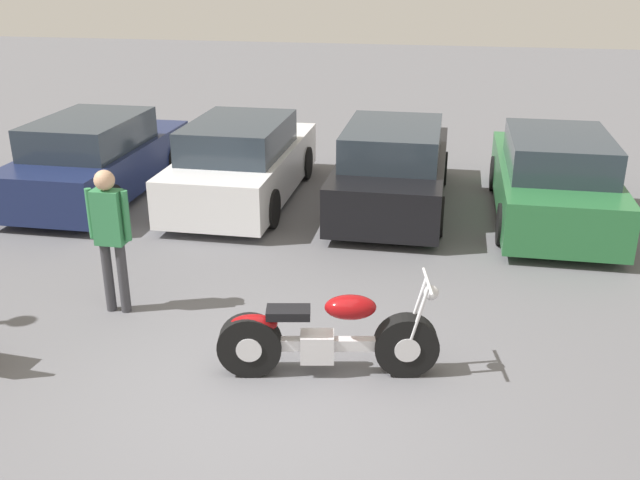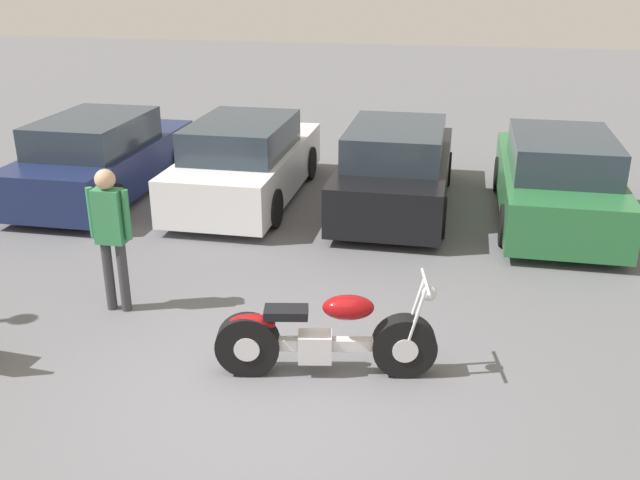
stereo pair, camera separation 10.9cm
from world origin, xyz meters
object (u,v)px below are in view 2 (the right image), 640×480
at_px(motorcycle, 323,338).
at_px(parked_car_white, 246,162).
at_px(parked_car_black, 396,169).
at_px(parked_car_navy, 102,158).
at_px(parked_car_green, 557,180).
at_px(person_standing, 111,228).

xyz_separation_m(motorcycle, parked_car_white, (-2.40, 5.32, 0.26)).
bearing_deg(parked_car_white, parked_car_black, 2.39).
distance_m(parked_car_white, parked_car_black, 2.60).
height_order(motorcycle, parked_car_black, parked_car_black).
xyz_separation_m(parked_car_navy, parked_car_black, (5.20, 0.34, 0.00)).
bearing_deg(parked_car_navy, parked_car_black, 3.73).
distance_m(motorcycle, parked_car_black, 5.44).
relative_size(motorcycle, parked_car_green, 0.52).
bearing_deg(motorcycle, person_standing, 161.19).
bearing_deg(parked_car_navy, parked_car_green, 1.28).
height_order(parked_car_navy, parked_car_green, same).
xyz_separation_m(parked_car_white, person_standing, (-0.31, -4.40, 0.39)).
distance_m(parked_car_white, parked_car_green, 5.20).
relative_size(motorcycle, parked_car_white, 0.52).
xyz_separation_m(motorcycle, person_standing, (-2.71, 0.92, 0.65)).
height_order(motorcycle, parked_car_navy, parked_car_navy).
xyz_separation_m(parked_car_black, parked_car_green, (2.60, -0.16, 0.00)).
xyz_separation_m(parked_car_white, parked_car_black, (2.60, 0.11, 0.00)).
bearing_deg(parked_car_white, parked_car_navy, -174.94).
xyz_separation_m(parked_car_navy, person_standing, (2.29, -4.17, 0.39)).
distance_m(motorcycle, person_standing, 2.93).
xyz_separation_m(parked_car_white, parked_car_green, (5.20, -0.06, 0.00)).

